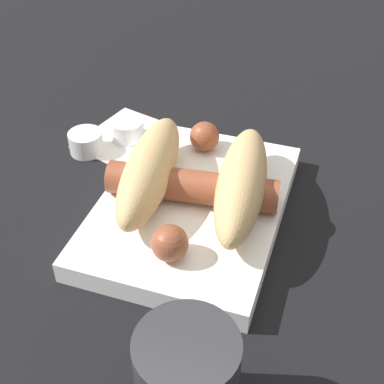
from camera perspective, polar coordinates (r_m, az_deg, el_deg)
ground_plane at (r=0.57m, az=0.00°, el=-2.59°), size 3.00×3.00×0.00m
food_tray at (r=0.57m, az=0.00°, el=-1.70°), size 0.26×0.18×0.02m
bread_roll at (r=0.54m, az=0.26°, el=1.58°), size 0.20×0.17×0.06m
sausage at (r=0.55m, az=-0.29°, el=0.92°), size 0.21×0.18×0.03m
pickled_veggies at (r=0.58m, az=5.00°, el=1.13°), size 0.07×0.07×0.00m
napkin at (r=0.69m, az=-6.45°, el=5.61°), size 0.14×0.14×0.00m
condiment_cup_near at (r=0.69m, az=-6.88°, el=6.46°), size 0.04×0.04×0.03m
condiment_cup_far at (r=0.67m, az=-11.22°, el=5.12°), size 0.04×0.04×0.03m
drink_glass at (r=0.40m, az=-0.53°, el=-19.54°), size 0.07×0.07×0.09m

